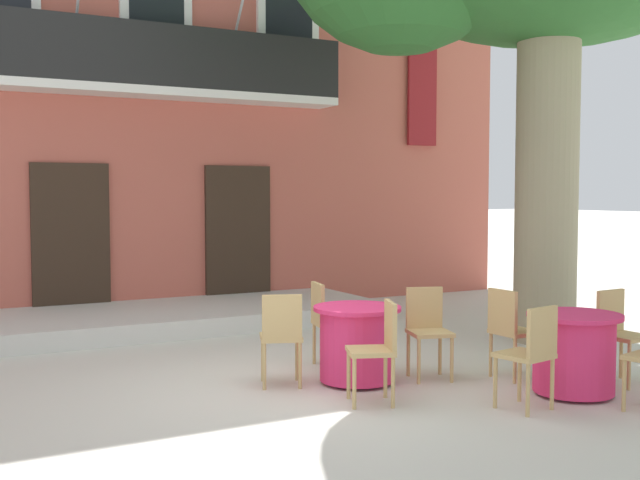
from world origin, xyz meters
name	(u,v)px	position (x,y,z in m)	size (l,w,h in m)	color
ground_plane	(298,387)	(0.00, 0.00, 0.00)	(120.00, 120.00, 0.00)	beige
building_facade	(124,85)	(0.11, 6.99, 3.75)	(13.00, 5.09, 7.50)	#BC5B4C
entrance_step_platform	(182,316)	(0.11, 3.90, 0.12)	(5.70, 2.21, 0.25)	silver
cafe_table_near_tree	(574,353)	(2.13, -1.45, 0.39)	(0.86, 0.86, 0.76)	#E52D66
cafe_chair_near_tree_0	(619,329)	(2.88, -1.32, 0.53)	(0.43, 0.43, 0.91)	tan
cafe_chair_near_tree_1	(510,327)	(2.03, -0.70, 0.53)	(0.41, 0.41, 0.91)	tan
cafe_chair_near_tree_2	(532,350)	(1.41, -1.66, 0.53)	(0.47, 0.47, 0.91)	tan
cafe_table_middle	(357,343)	(0.60, -0.11, 0.39)	(0.86, 0.86, 0.76)	#E52D66
cafe_chair_middle_0	(379,344)	(0.39, -0.83, 0.53)	(0.52, 0.52, 0.91)	tan
cafe_chair_middle_1	(427,326)	(1.34, -0.26, 0.53)	(0.50, 0.50, 0.91)	tan
cafe_chair_middle_2	(327,318)	(0.67, 0.64, 0.53)	(0.47, 0.47, 0.91)	tan
cafe_chair_middle_3	(281,333)	(-0.13, 0.09, 0.53)	(0.52, 0.52, 0.91)	tan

